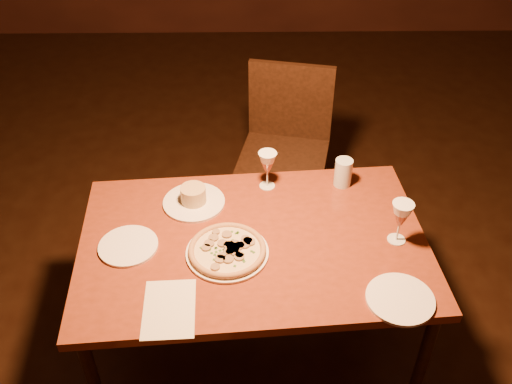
{
  "coord_description": "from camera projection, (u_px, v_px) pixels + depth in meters",
  "views": [
    {
      "loc": [
        0.15,
        -1.54,
        2.12
      ],
      "look_at": [
        0.17,
        0.03,
        0.87
      ],
      "focal_mm": 40.0,
      "sensor_mm": 36.0,
      "label": 1
    }
  ],
  "objects": [
    {
      "name": "side_plate_left",
      "position": [
        128.0,
        246.0,
        2.06
      ],
      "size": [
        0.22,
        0.22,
        0.01
      ],
      "primitive_type": "cylinder",
      "color": "white",
      "rests_on": "dining_table"
    },
    {
      "name": "pizza_plate",
      "position": [
        227.0,
        250.0,
        2.03
      ],
      "size": [
        0.3,
        0.3,
        0.03
      ],
      "color": "white",
      "rests_on": "dining_table"
    },
    {
      "name": "dining_table",
      "position": [
        253.0,
        252.0,
        2.13
      ],
      "size": [
        1.33,
        0.91,
        0.68
      ],
      "rotation": [
        0.0,
        0.0,
        0.07
      ],
      "color": "maroon",
      "rests_on": "floor"
    },
    {
      "name": "chair_far",
      "position": [
        285.0,
        145.0,
        2.9
      ],
      "size": [
        0.51,
        0.51,
        0.89
      ],
      "rotation": [
        0.0,
        0.0,
        -0.21
      ],
      "color": "black",
      "rests_on": "floor"
    },
    {
      "name": "wine_glass_right",
      "position": [
        400.0,
        222.0,
        2.04
      ],
      "size": [
        0.08,
        0.08,
        0.17
      ],
      "primitive_type": null,
      "color": "#A55944",
      "rests_on": "dining_table"
    },
    {
      "name": "menu_card",
      "position": [
        169.0,
        309.0,
        1.84
      ],
      "size": [
        0.18,
        0.25,
        0.0
      ],
      "primitive_type": "cube",
      "rotation": [
        0.0,
        0.0,
        0.05
      ],
      "color": "silver",
      "rests_on": "dining_table"
    },
    {
      "name": "water_tumbler",
      "position": [
        343.0,
        172.0,
        2.32
      ],
      "size": [
        0.07,
        0.07,
        0.12
      ],
      "primitive_type": "cylinder",
      "color": "silver",
      "rests_on": "dining_table"
    },
    {
      "name": "ramekin_saucer",
      "position": [
        194.0,
        198.0,
        2.24
      ],
      "size": [
        0.24,
        0.24,
        0.08
      ],
      "color": "white",
      "rests_on": "dining_table"
    },
    {
      "name": "wine_glass_far",
      "position": [
        267.0,
        170.0,
        2.29
      ],
      "size": [
        0.07,
        0.07,
        0.17
      ],
      "primitive_type": null,
      "color": "#A55944",
      "rests_on": "dining_table"
    },
    {
      "name": "floor",
      "position": [
        218.0,
        350.0,
        2.53
      ],
      "size": [
        7.0,
        7.0,
        0.0
      ],
      "primitive_type": "plane",
      "color": "black",
      "rests_on": "ground"
    },
    {
      "name": "side_plate_near",
      "position": [
        400.0,
        299.0,
        1.86
      ],
      "size": [
        0.23,
        0.23,
        0.01
      ],
      "primitive_type": "cylinder",
      "color": "white",
      "rests_on": "dining_table"
    }
  ]
}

